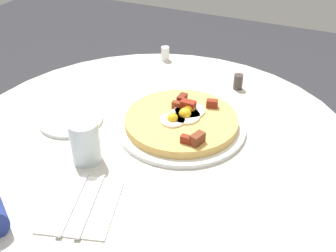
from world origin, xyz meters
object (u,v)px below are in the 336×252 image
Objects in this scene: pizza_plate at (181,126)px; salt_shaker at (165,53)px; fork at (90,204)px; water_glass at (85,142)px; breakfast_pizza at (182,120)px; bread_plate at (71,120)px; pepper_shaker at (238,82)px; knife at (73,202)px; dining_table at (156,187)px.

salt_shaker reaches higher than pizza_plate.
fork is 0.16m from water_glass.
breakfast_pizza reaches higher than salt_shaker.
fork is (-0.34, 0.06, -0.02)m from breakfast_pizza.
pizza_plate is 0.30m from bread_plate.
bread_plate is at bearing 48.56° from water_glass.
pepper_shaker is at bearing -14.74° from pizza_plate.
water_glass is 2.20× the size of salt_shaker.
fork is at bearing 170.43° from breakfast_pizza.
knife is 0.64m from pepper_shaker.
bread_plate reaches higher than knife.
salt_shaker is at bearing 6.88° from water_glass.
pepper_shaker is (0.33, -0.12, 0.20)m from dining_table.
pepper_shaker is at bearing -19.38° from dining_table.
salt_shaker is at bearing -4.10° from fork.
pepper_shaker reaches higher than fork.
pizza_plate is 1.15× the size of breakfast_pizza.
pizza_plate is at bearing -71.61° from bread_plate.
pepper_shaker is at bearing -28.90° from fork.
salt_shaker is at bearing -6.95° from knife.
bread_plate is 1.64× the size of water_glass.
water_glass is 0.53m from pepper_shaker.
salt_shaker is (0.36, 0.22, -0.00)m from breakfast_pizza.
dining_table is 9.90× the size of water_glass.
salt_shaker is at bearing 30.84° from pizza_plate.
pizza_plate reaches higher than fork.
pepper_shaker reaches higher than pizza_plate.
salt_shaker is (0.46, -0.06, 0.02)m from bread_plate.
pepper_shaker is at bearing -14.57° from breakfast_pizza.
knife is (-0.28, 0.04, 0.18)m from dining_table.
fork is at bearing -143.58° from water_glass.
knife is at bearing 165.43° from pizza_plate.
water_glass reaches higher than breakfast_pizza.
water_glass is (-0.21, 0.15, 0.05)m from pizza_plate.
fork reaches higher than dining_table.
breakfast_pizza is 0.42m from salt_shaker.
bread_plate is 3.69× the size of pepper_shaker.
bread_plate is at bearing 108.39° from pizza_plate.
pepper_shaker is at bearing -31.73° from knife.
dining_table is 0.40m from pepper_shaker.
breakfast_pizza is (0.00, -0.00, 0.02)m from pizza_plate.
pizza_plate is 0.36m from knife.
bread_plate is 0.18m from water_glass.
breakfast_pizza is 1.62× the size of fork.
pizza_plate is at bearing 165.26° from pepper_shaker.
pizza_plate is at bearing -36.06° from dining_table.
knife is (-0.35, 0.09, -0.02)m from breakfast_pizza.
dining_table is 0.21m from breakfast_pizza.
salt_shaker reaches higher than fork.
dining_table is 6.02× the size of bread_plate.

